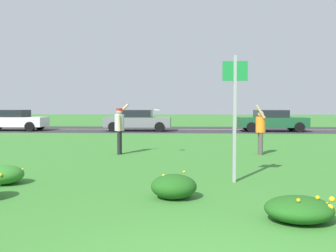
{
  "coord_description": "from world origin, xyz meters",
  "views": [
    {
      "loc": [
        -0.41,
        -3.22,
        1.73
      ],
      "look_at": [
        -0.97,
        9.57,
        1.04
      ],
      "focal_mm": 39.99,
      "sensor_mm": 36.0,
      "label": 1
    }
  ],
  "objects_px": {
    "car_gray_center_left": "(138,120)",
    "car_dark_green_center_right": "(272,120)",
    "person_thrower_red_cap_gray_shirt": "(120,126)",
    "frisbee_white": "(158,110)",
    "person_catcher_orange_shirt": "(260,128)",
    "sign_post_near_path": "(235,106)",
    "car_white_leftmost": "(13,120)"
  },
  "relations": [
    {
      "from": "car_gray_center_left",
      "to": "car_dark_green_center_right",
      "type": "distance_m",
      "value": 9.14
    },
    {
      "from": "person_thrower_red_cap_gray_shirt",
      "to": "frisbee_white",
      "type": "xyz_separation_m",
      "value": [
        1.37,
        -0.09,
        0.58
      ]
    },
    {
      "from": "car_gray_center_left",
      "to": "frisbee_white",
      "type": "bearing_deg",
      "value": -79.62
    },
    {
      "from": "car_dark_green_center_right",
      "to": "person_thrower_red_cap_gray_shirt",
      "type": "bearing_deg",
      "value": -123.71
    },
    {
      "from": "person_catcher_orange_shirt",
      "to": "frisbee_white",
      "type": "bearing_deg",
      "value": -176.99
    },
    {
      "from": "person_thrower_red_cap_gray_shirt",
      "to": "car_gray_center_left",
      "type": "bearing_deg",
      "value": 94.2
    },
    {
      "from": "person_thrower_red_cap_gray_shirt",
      "to": "car_dark_green_center_right",
      "type": "distance_m",
      "value": 14.84
    },
    {
      "from": "sign_post_near_path",
      "to": "frisbee_white",
      "type": "xyz_separation_m",
      "value": [
        -2.07,
        4.65,
        -0.14
      ]
    },
    {
      "from": "car_gray_center_left",
      "to": "person_thrower_red_cap_gray_shirt",
      "type": "bearing_deg",
      "value": -85.8
    },
    {
      "from": "person_catcher_orange_shirt",
      "to": "car_white_leftmost",
      "type": "height_order",
      "value": "person_catcher_orange_shirt"
    },
    {
      "from": "person_catcher_orange_shirt",
      "to": "car_gray_center_left",
      "type": "xyz_separation_m",
      "value": [
        -5.91,
        12.24,
        -0.19
      ]
    },
    {
      "from": "sign_post_near_path",
      "to": "car_gray_center_left",
      "type": "bearing_deg",
      "value": 104.28
    },
    {
      "from": "person_thrower_red_cap_gray_shirt",
      "to": "person_catcher_orange_shirt",
      "type": "relative_size",
      "value": 1.02
    },
    {
      "from": "sign_post_near_path",
      "to": "car_white_leftmost",
      "type": "height_order",
      "value": "sign_post_near_path"
    },
    {
      "from": "person_thrower_red_cap_gray_shirt",
      "to": "car_gray_center_left",
      "type": "xyz_separation_m",
      "value": [
        -0.91,
        12.34,
        -0.27
      ]
    },
    {
      "from": "person_catcher_orange_shirt",
      "to": "car_dark_green_center_right",
      "type": "xyz_separation_m",
      "value": [
        3.23,
        12.24,
        -0.19
      ]
    },
    {
      "from": "person_catcher_orange_shirt",
      "to": "frisbee_white",
      "type": "xyz_separation_m",
      "value": [
        -3.63,
        -0.19,
        0.65
      ]
    },
    {
      "from": "car_white_leftmost",
      "to": "car_dark_green_center_right",
      "type": "height_order",
      "value": "same"
    },
    {
      "from": "sign_post_near_path",
      "to": "car_dark_green_center_right",
      "type": "bearing_deg",
      "value": 74.32
    },
    {
      "from": "frisbee_white",
      "to": "car_gray_center_left",
      "type": "height_order",
      "value": "frisbee_white"
    },
    {
      "from": "car_gray_center_left",
      "to": "car_white_leftmost",
      "type": "bearing_deg",
      "value": 180.0
    },
    {
      "from": "frisbee_white",
      "to": "car_gray_center_left",
      "type": "bearing_deg",
      "value": 100.38
    },
    {
      "from": "person_catcher_orange_shirt",
      "to": "frisbee_white",
      "type": "relative_size",
      "value": 7.28
    },
    {
      "from": "sign_post_near_path",
      "to": "person_catcher_orange_shirt",
      "type": "xyz_separation_m",
      "value": [
        1.56,
        4.84,
        -0.79
      ]
    },
    {
      "from": "person_catcher_orange_shirt",
      "to": "frisbee_white",
      "type": "distance_m",
      "value": 3.69
    },
    {
      "from": "person_catcher_orange_shirt",
      "to": "car_white_leftmost",
      "type": "xyz_separation_m",
      "value": [
        -14.67,
        12.24,
        -0.19
      ]
    },
    {
      "from": "frisbee_white",
      "to": "car_gray_center_left",
      "type": "xyz_separation_m",
      "value": [
        -2.28,
        12.43,
        -0.84
      ]
    },
    {
      "from": "frisbee_white",
      "to": "person_thrower_red_cap_gray_shirt",
      "type": "bearing_deg",
      "value": 176.16
    },
    {
      "from": "frisbee_white",
      "to": "car_dark_green_center_right",
      "type": "xyz_separation_m",
      "value": [
        6.86,
        12.43,
        -0.84
      ]
    },
    {
      "from": "person_thrower_red_cap_gray_shirt",
      "to": "frisbee_white",
      "type": "height_order",
      "value": "person_thrower_red_cap_gray_shirt"
    },
    {
      "from": "person_catcher_orange_shirt",
      "to": "car_gray_center_left",
      "type": "bearing_deg",
      "value": 115.76
    },
    {
      "from": "frisbee_white",
      "to": "car_white_leftmost",
      "type": "bearing_deg",
      "value": 131.59
    }
  ]
}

